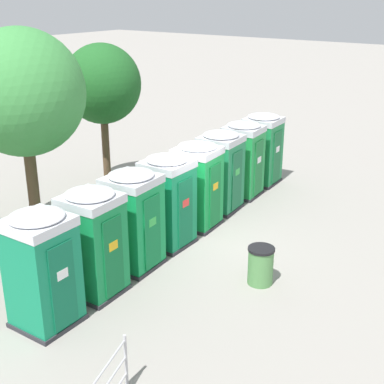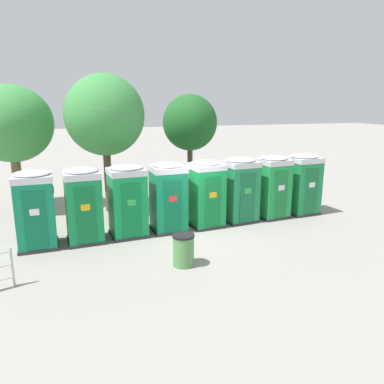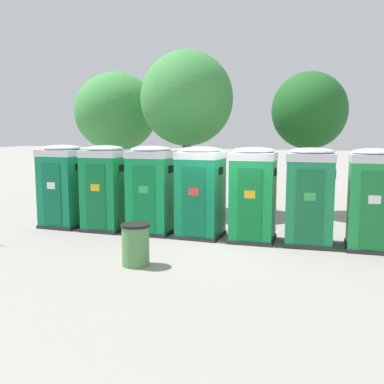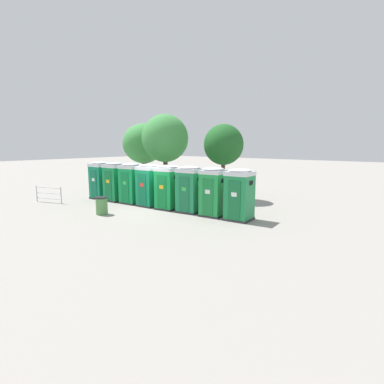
{
  "view_description": "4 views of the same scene",
  "coord_description": "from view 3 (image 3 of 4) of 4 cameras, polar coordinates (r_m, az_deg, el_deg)",
  "views": [
    {
      "loc": [
        -11.17,
        -7.91,
        6.61
      ],
      "look_at": [
        0.46,
        0.59,
        1.13
      ],
      "focal_mm": 50.0,
      "sensor_mm": 36.0,
      "label": 1
    },
    {
      "loc": [
        -4.03,
        -12.23,
        4.59
      ],
      "look_at": [
        0.15,
        0.57,
        1.37
      ],
      "focal_mm": 35.0,
      "sensor_mm": 36.0,
      "label": 2
    },
    {
      "loc": [
        3.61,
        -11.1,
        2.96
      ],
      "look_at": [
        -1.03,
        0.49,
        1.26
      ],
      "focal_mm": 42.0,
      "sensor_mm": 36.0,
      "label": 3
    },
    {
      "loc": [
        12.29,
        -11.76,
        3.7
      ],
      "look_at": [
        2.34,
        0.72,
        1.14
      ],
      "focal_mm": 28.0,
      "sensor_mm": 36.0,
      "label": 4
    }
  ],
  "objects": [
    {
      "name": "portapotty_1",
      "position": [
        13.65,
        -10.95,
        0.56
      ],
      "size": [
        1.25,
        1.27,
        2.54
      ],
      "color": "#2D2D33",
      "rests_on": "ground"
    },
    {
      "name": "street_tree_2",
      "position": [
        16.2,
        -0.67,
        11.71
      ],
      "size": [
        3.28,
        3.28,
        5.77
      ],
      "color": "brown",
      "rests_on": "ground"
    },
    {
      "name": "portapotty_5",
      "position": [
        12.05,
        14.81,
        -0.51
      ],
      "size": [
        1.34,
        1.31,
        2.54
      ],
      "color": "#2D2D33",
      "rests_on": "ground"
    },
    {
      "name": "portapotty_6",
      "position": [
        12.03,
        21.87,
        -0.82
      ],
      "size": [
        1.27,
        1.31,
        2.54
      ],
      "color": "#2D2D33",
      "rests_on": "ground"
    },
    {
      "name": "trash_can",
      "position": [
        10.05,
        -7.18,
        -6.65
      ],
      "size": [
        0.64,
        0.64,
        0.93
      ],
      "color": "#518C4C",
      "rests_on": "ground"
    },
    {
      "name": "portapotty_3",
      "position": [
        12.51,
        1.09,
        0.05
      ],
      "size": [
        1.25,
        1.24,
        2.54
      ],
      "color": "#2D2D33",
      "rests_on": "ground"
    },
    {
      "name": "portapotty_0",
      "position": [
        14.45,
        -16.05,
        0.79
      ],
      "size": [
        1.26,
        1.24,
        2.54
      ],
      "color": "#2D2D33",
      "rests_on": "ground"
    },
    {
      "name": "portapotty_2",
      "position": [
        13.03,
        -5.15,
        0.33
      ],
      "size": [
        1.33,
        1.3,
        2.54
      ],
      "color": "#2D2D33",
      "rests_on": "ground"
    },
    {
      "name": "ground_plane",
      "position": [
        12.04,
        3.72,
        -6.49
      ],
      "size": [
        120.0,
        120.0,
        0.0
      ],
      "primitive_type": "plane",
      "color": "gray"
    },
    {
      "name": "portapotty_4",
      "position": [
        12.14,
        7.78,
        -0.26
      ],
      "size": [
        1.3,
        1.31,
        2.54
      ],
      "color": "#2D2D33",
      "rests_on": "ground"
    },
    {
      "name": "street_tree_0",
      "position": [
        19.09,
        -9.6,
        9.91
      ],
      "size": [
        3.41,
        3.41,
        5.35
      ],
      "color": "brown",
      "rests_on": "ground"
    },
    {
      "name": "street_tree_1",
      "position": [
        16.33,
        14.68,
        9.89
      ],
      "size": [
        2.6,
        2.6,
        5.0
      ],
      "color": "brown",
      "rests_on": "ground"
    }
  ]
}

